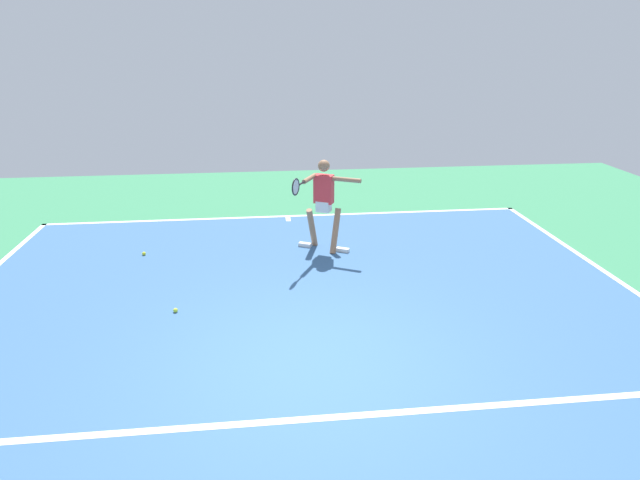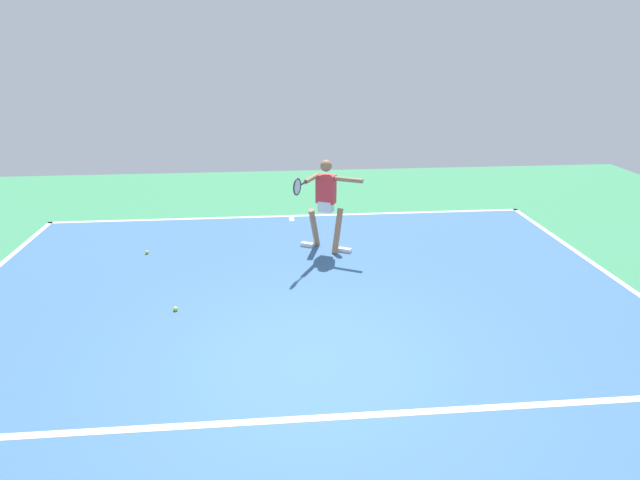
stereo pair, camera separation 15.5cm
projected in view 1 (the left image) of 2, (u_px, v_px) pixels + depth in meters
The scene contains 8 objects.
ground_plane at pixel (314, 366), 6.46m from camera, with size 20.51×20.51×0.00m, color #388456.
court_surface at pixel (314, 365), 6.46m from camera, with size 10.45×11.82×0.00m, color #38608E.
court_line_baseline_near at pixel (288, 216), 11.92m from camera, with size 10.45×0.10×0.01m, color white.
court_line_service at pixel (324, 418), 5.57m from camera, with size 7.84×0.10×0.01m, color white.
court_line_centre_mark at pixel (288, 219), 11.73m from camera, with size 0.10×0.30×0.01m, color white.
tennis_player at pixel (323, 200), 9.68m from camera, with size 1.26×1.14×1.71m.
tennis_ball_centre_court at pixel (175, 310), 7.71m from camera, with size 0.07×0.07×0.07m, color #C6E53D.
tennis_ball_near_player at pixel (144, 254), 9.75m from camera, with size 0.07×0.07×0.07m, color yellow.
Camera 1 is at (0.55, 5.49, 3.69)m, focal length 30.10 mm.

